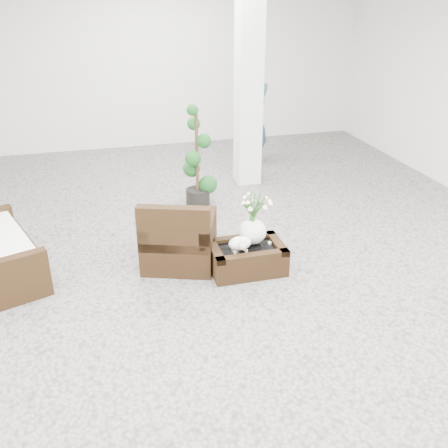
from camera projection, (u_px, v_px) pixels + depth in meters
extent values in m
plane|color=gray|center=(222.00, 265.00, 6.41)|extent=(11.00, 11.00, 0.00)
cube|color=white|center=(249.00, 82.00, 8.38)|extent=(0.40, 0.40, 3.50)
cube|color=#311E0E|center=(247.00, 259.00, 6.23)|extent=(0.90, 0.60, 0.31)
ellipsoid|color=white|center=(240.00, 245.00, 6.01)|extent=(0.28, 0.23, 0.21)
cylinder|color=white|center=(270.00, 243.00, 6.25)|extent=(0.04, 0.04, 0.03)
cube|color=#311E0E|center=(179.00, 230.00, 6.27)|extent=(1.09, 1.06, 0.92)
imported|color=#2F5C68|center=(257.00, 123.00, 9.78)|extent=(0.56, 0.67, 1.55)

